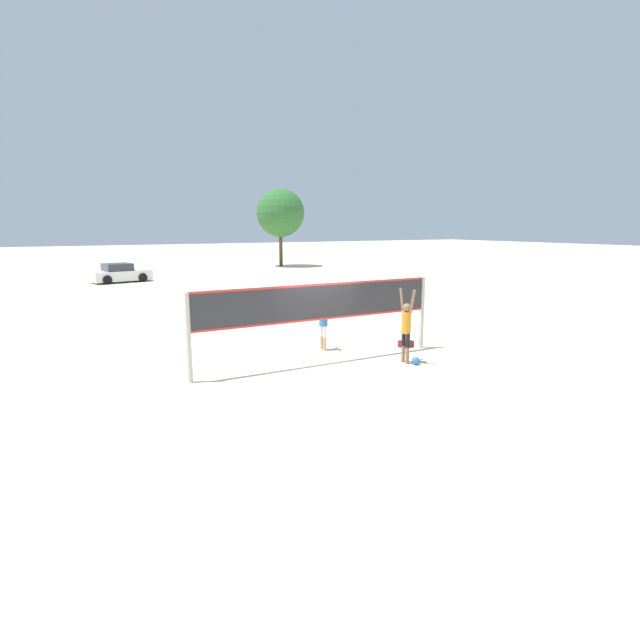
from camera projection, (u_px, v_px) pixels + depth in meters
name	position (u px, v px, depth m)	size (l,w,h in m)	color
ground_plane	(320.00, 363.00, 14.97)	(200.00, 200.00, 0.00)	beige
volleyball_net	(320.00, 308.00, 14.66)	(7.91, 0.13, 2.39)	beige
player_spiker	(406.00, 324.00, 14.77)	(0.28, 0.72, 2.25)	#8C664C
player_blocker	(323.00, 319.00, 16.35)	(0.28, 0.69, 2.02)	tan
volleyball	(416.00, 361.00, 14.78)	(0.23, 0.23, 0.23)	blue
gear_bag	(406.00, 344.00, 16.91)	(0.45, 0.32, 0.22)	maroon
parked_car_near	(120.00, 274.00, 36.28)	(4.34, 2.65, 1.38)	silver
tree_right_cluster	(280.00, 213.00, 49.71)	(4.79, 4.79, 7.72)	#4C3823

